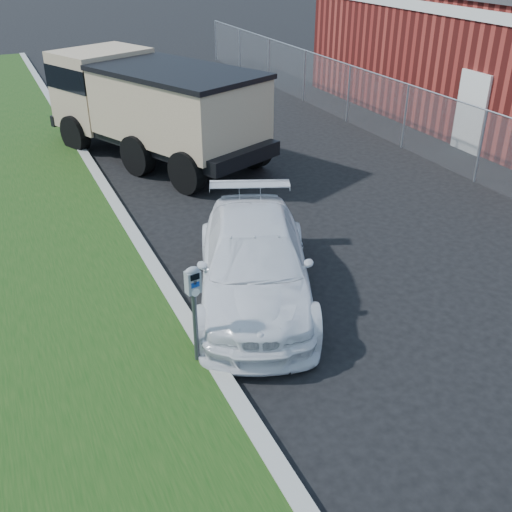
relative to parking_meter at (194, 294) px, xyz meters
name	(u,v)px	position (x,y,z in m)	size (l,w,h in m)	color
ground	(360,320)	(2.79, 0.02, -1.23)	(120.00, 120.00, 0.00)	black
chainlink_fence	(407,104)	(8.79, 7.02, 0.03)	(0.06, 30.06, 30.00)	slate
parking_meter	(194,294)	(0.00, 0.00, 0.00)	(0.23, 0.17, 1.50)	#3F4247
white_wagon	(253,261)	(1.54, 1.46, -0.57)	(1.85, 4.55, 1.32)	white
dump_truck	(149,103)	(1.98, 9.25, 0.25)	(4.93, 7.12, 2.63)	black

